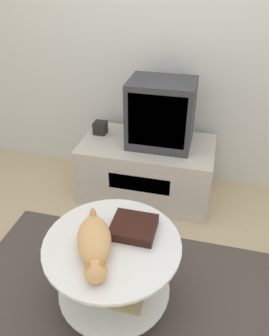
{
  "coord_description": "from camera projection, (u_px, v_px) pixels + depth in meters",
  "views": [
    {
      "loc": [
        0.32,
        -1.18,
        1.77
      ],
      "look_at": [
        -0.1,
        0.52,
        0.63
      ],
      "focal_mm": 35.0,
      "sensor_mm": 36.0,
      "label": 1
    }
  ],
  "objects": [
    {
      "name": "ground_plane",
      "position": [
        130.0,
        302.0,
        1.99
      ],
      "size": [
        12.0,
        12.0,
        0.0
      ],
      "primitive_type": "plane",
      "color": "tan"
    },
    {
      "name": "wall_back",
      "position": [
        179.0,
        29.0,
        2.49
      ],
      "size": [
        8.0,
        0.05,
        2.6
      ],
      "color": "silver",
      "rests_on": "ground_plane"
    },
    {
      "name": "rug",
      "position": [
        130.0,
        301.0,
        1.98
      ],
      "size": [
        2.08,
        1.18,
        0.02
      ],
      "color": "#4C423D",
      "rests_on": "ground_plane"
    },
    {
      "name": "tv_stand",
      "position": [
        147.0,
        169.0,
        2.78
      ],
      "size": [
        1.07,
        0.6,
        0.5
      ],
      "color": "beige",
      "rests_on": "ground_plane"
    },
    {
      "name": "tv",
      "position": [
        161.0,
        114.0,
        2.5
      ],
      "size": [
        0.49,
        0.37,
        0.52
      ],
      "color": "#333338",
      "rests_on": "tv_stand"
    },
    {
      "name": "speaker",
      "position": [
        100.0,
        128.0,
        2.76
      ],
      "size": [
        0.1,
        0.1,
        0.1
      ],
      "color": "black",
      "rests_on": "tv_stand"
    },
    {
      "name": "coffee_table",
      "position": [
        113.0,
        266.0,
        1.81
      ],
      "size": [
        0.73,
        0.73,
        0.48
      ],
      "color": "#B2B2B7",
      "rests_on": "rug"
    },
    {
      "name": "dvd_box",
      "position": [
        134.0,
        227.0,
        1.77
      ],
      "size": [
        0.24,
        0.21,
        0.05
      ],
      "color": "black",
      "rests_on": "coffee_table"
    },
    {
      "name": "cat",
      "position": [
        94.0,
        243.0,
        1.62
      ],
      "size": [
        0.28,
        0.51,
        0.14
      ],
      "rotation": [
        0.0,
        0.0,
        -1.18
      ],
      "color": "tan",
      "rests_on": "coffee_table"
    }
  ]
}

